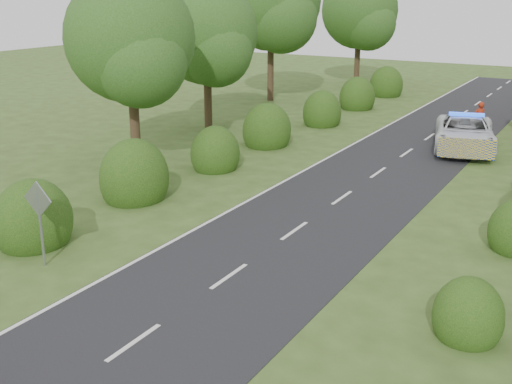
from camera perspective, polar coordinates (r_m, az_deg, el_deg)
The scene contains 11 objects.
ground at distance 15.04m, azimuth -10.80°, elevation -13.06°, with size 120.00×120.00×0.00m, color #394C1F.
road at distance 27.19m, azimuth 10.09°, elevation 1.19°, with size 6.00×70.00×0.02m, color black.
road_markings at distance 25.92m, azimuth 5.18°, elevation 0.61°, with size 4.96×70.00×0.01m.
hedgerow_left at distance 27.07m, azimuth -5.38°, elevation 2.94°, with size 2.75×50.41×3.00m.
tree_left_a at distance 28.40m, azimuth -10.93°, elevation 12.81°, with size 5.74×5.60×8.38m.
tree_left_b at distance 35.68m, azimuth -4.21°, elevation 13.54°, with size 5.74×5.60×8.07m.
tree_left_c at distance 44.88m, azimuth 1.58°, elevation 16.33°, with size 6.97×6.80×10.22m.
tree_left_d at distance 52.99m, azimuth 9.39°, elevation 15.36°, with size 6.15×6.00×8.89m.
road_sign at distance 18.93m, azimuth -18.72°, elevation -1.62°, with size 1.06×0.08×2.53m.
police_van at distance 33.12m, azimuth 18.07°, elevation 5.03°, with size 4.15×6.50×1.81m.
pedestrian_red at distance 36.69m, azimuth 19.23°, elevation 6.19°, with size 0.66×0.43×1.80m, color maroon.
Camera 1 is at (8.72, -9.60, 7.62)m, focal length 45.00 mm.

